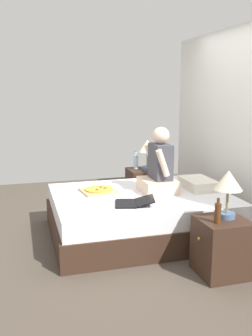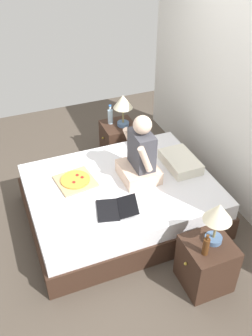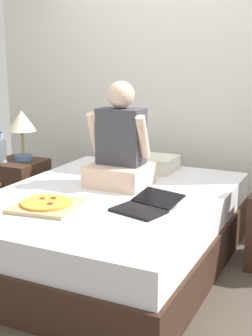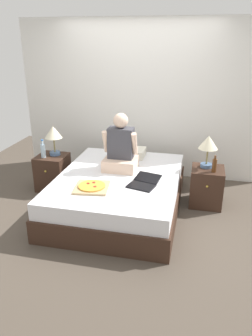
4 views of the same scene
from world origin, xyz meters
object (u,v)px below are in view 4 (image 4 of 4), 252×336
Objects in this scene: laptop at (143,183)px; beer_bottle at (214,165)px; bed at (119,193)px; nightstand_left at (53,172)px; pizza_box at (92,187)px; water_bottle at (43,150)px; nightstand_right at (206,187)px; lamp_on_left_nightstand at (53,134)px; lamp_on_right_nightstand at (208,145)px; person_seated at (121,149)px.

beer_bottle is at bearing 32.07° from laptop.
bed is 1.23m from nightstand_left.
pizza_box is at bearing -115.38° from bed.
water_bottle is at bearing -131.65° from nightstand_left.
nightstand_right is 1.04m from laptop.
nightstand_right reaches higher than bed.
lamp_on_left_nightstand is 0.83× the size of nightstand_right.
beer_bottle reaches higher than pizza_box.
laptop is at bearing -18.72° from water_bottle.
bed is 4.65× the size of lamp_on_right_nightstand.
bed is at bearing -22.63° from lamp_on_left_nightstand.
nightstand_left is 2.41m from beer_bottle.
water_bottle is 1.70m from laptop.
bed is at bearing 149.45° from laptop.
water_bottle is at bearing 161.28° from laptop.
lamp_on_left_nightstand reaches higher than water_bottle.
bed is 0.59m from person_seated.
lamp_on_left_nightstand is 2.25m from lamp_on_right_nightstand.
nightstand_right is 1.31m from person_seated.
nightstand_left is at bearing 136.89° from pizza_box.
beer_bottle is 0.48× the size of laptop.
person_seated reaches higher than lamp_on_left_nightstand.
bed is 7.58× the size of water_bottle.
beer_bottle is (1.23, 0.32, 0.39)m from bed.
beer_bottle is at bearing -56.31° from lamp_on_right_nightstand.
laptop is at bearing -24.71° from lamp_on_left_nightstand.
laptop is 0.64m from pizza_box.
nightstand_right is at bearing 19.75° from bed.
pizza_box is (-1.35, -0.93, -0.34)m from lamp_on_right_nightstand.
water_bottle is 0.51× the size of nightstand_right.
laptop reaches higher than pizza_box.
bed is 0.51m from laptop.
lamp_on_right_nightstand is 0.58× the size of person_seated.
laptop is (0.37, -0.22, 0.28)m from bed.
nightstand_left is 2.36m from lamp_on_right_nightstand.
lamp_on_left_nightstand is 2.35m from nightstand_right.
laptop is 1.07× the size of pizza_box.
bed is at bearing -157.56° from lamp_on_right_nightstand.
lamp_on_left_nightstand is at bearing 176.34° from beer_bottle.
beer_bottle is at bearing 14.43° from bed.
person_seated is (1.13, -0.18, 0.52)m from nightstand_left.
nightstand_right is (2.40, 0.09, -0.38)m from water_bottle.
lamp_on_left_nightstand is (0.04, 0.05, 0.60)m from nightstand_left.
lamp_on_left_nightstand and lamp_on_right_nightstand have the same top height.
nightstand_left is 1.68m from laptop.
laptop reaches higher than nightstand_right.
water_bottle is at bearing 165.25° from bed.
lamp_on_right_nightstand is at bearing 34.57° from pizza_box.
water_bottle is 2.43m from nightstand_right.
nightstand_right is 0.69× the size of person_seated.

